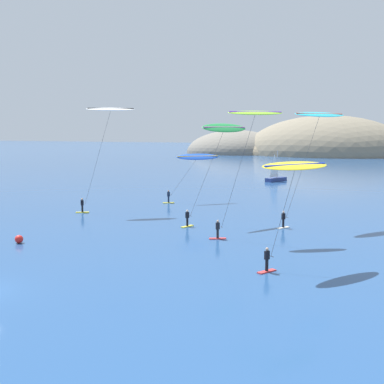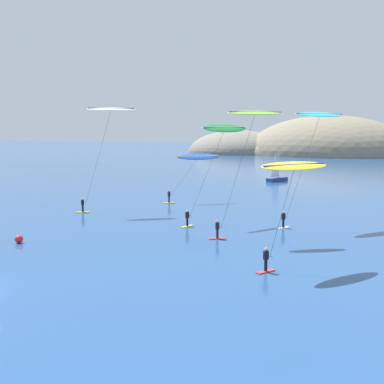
# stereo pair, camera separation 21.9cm
# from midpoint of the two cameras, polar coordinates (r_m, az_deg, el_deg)

# --- Properties ---
(headland_island) EXTENTS (87.15, 52.81, 29.72)m
(headland_island) POSITION_cam_midpoint_polar(r_m,az_deg,el_deg) (193.35, 13.06, 4.42)
(headland_island) COLOR #7A705B
(headland_island) RESTS_ON ground
(sailboat_near) EXTENTS (3.59, 5.71, 5.70)m
(sailboat_near) POSITION_cam_midpoint_polar(r_m,az_deg,el_deg) (90.98, 9.97, 1.67)
(sailboat_near) COLOR navy
(sailboat_near) RESTS_ON ground
(kitesurfer_yellow) EXTENTS (4.92, 5.73, 7.48)m
(kitesurfer_yellow) POSITION_cam_midpoint_polar(r_m,az_deg,el_deg) (33.84, 11.81, 2.38)
(kitesurfer_yellow) COLOR red
(kitesurfer_yellow) RESTS_ON ground
(kitesurfer_blue) EXTENTS (6.53, 5.44, 6.47)m
(kitesurfer_blue) POSITION_cam_midpoint_polar(r_m,az_deg,el_deg) (63.85, 0.30, 3.80)
(kitesurfer_blue) COLOR yellow
(kitesurfer_blue) RESTS_ON ground
(kitesurfer_white) EXTENTS (6.43, 4.38, 12.22)m
(kitesurfer_white) POSITION_cam_midpoint_polar(r_m,az_deg,el_deg) (56.72, -10.00, 8.71)
(kitesurfer_white) COLOR yellow
(kitesurfer_white) RESTS_ON ground
(kitesurfer_cyan) EXTENTS (6.10, 6.77, 11.45)m
(kitesurfer_cyan) POSITION_cam_midpoint_polar(r_m,az_deg,el_deg) (49.82, 14.54, 8.18)
(kitesurfer_cyan) COLOR silver
(kitesurfer_cyan) RESTS_ON ground
(kitesurfer_lime) EXTENTS (6.07, 3.84, 11.34)m
(kitesurfer_lime) POSITION_cam_midpoint_polar(r_m,az_deg,el_deg) (42.46, 6.95, 7.99)
(kitesurfer_lime) COLOR red
(kitesurfer_lime) RESTS_ON ground
(kitesurfer_green) EXTENTS (5.21, 7.27, 10.31)m
(kitesurfer_green) POSITION_cam_midpoint_polar(r_m,az_deg,el_deg) (49.63, 3.42, 6.81)
(kitesurfer_green) COLOR yellow
(kitesurfer_green) RESTS_ON ground
(marker_buoy) EXTENTS (0.70, 0.70, 0.70)m
(marker_buoy) POSITION_cam_midpoint_polar(r_m,az_deg,el_deg) (43.78, -19.96, -5.28)
(marker_buoy) COLOR red
(marker_buoy) RESTS_ON ground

